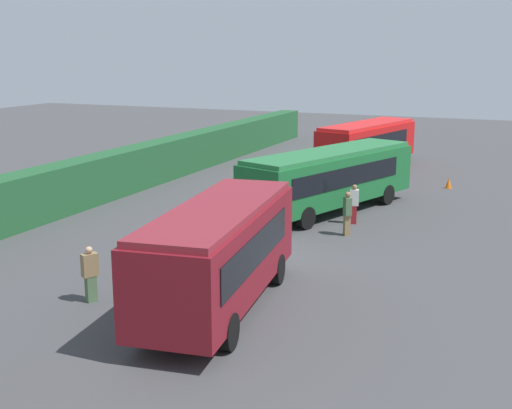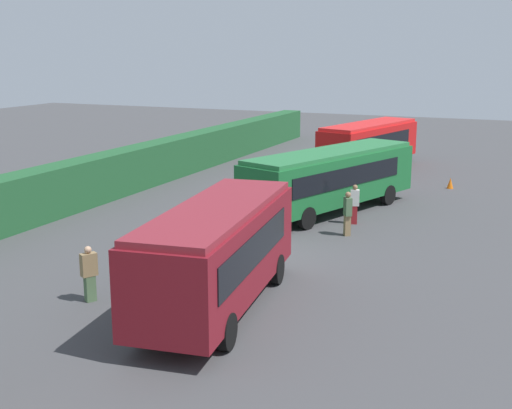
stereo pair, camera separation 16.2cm
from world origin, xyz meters
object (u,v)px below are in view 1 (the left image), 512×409
Objects in this scene: bus_green at (330,176)px; person_center at (347,212)px; person_far at (332,152)px; person_left at (90,273)px; person_right at (354,203)px; traffic_cone at (449,183)px; bus_red at (367,142)px; bus_maroon at (219,250)px.

bus_green is 5.72× the size of person_center.
person_center is 17.08m from person_far.
person_left is 13.44m from person_right.
traffic_cone is at bearing 44.19° from person_center.
person_center is 3.12× the size of traffic_cone.
person_center is at bearing -86.85° from person_left.
person_left is at bearing -149.84° from person_center.
bus_red is 5.16× the size of person_far.
bus_green is 1.15× the size of bus_red.
traffic_cone is (22.25, -7.76, -0.63)m from person_left.
bus_green is at bearing -4.84° from bus_maroon.
traffic_cone is at bearing -34.22° from person_right.
bus_maroon reaches higher than bus_green.
bus_green is (13.19, 0.63, -0.09)m from bus_maroon.
bus_green is 5.91× the size of person_far.
bus_maroon is 21.63m from traffic_cone.
bus_maroon is 4.74× the size of person_center.
person_far is (25.63, 4.26, -0.87)m from bus_maroon.
person_right is (-1.71, -1.65, -0.79)m from bus_green.
person_center is (-3.72, -1.91, -0.74)m from bus_green.
bus_green reaches higher than person_far.
bus_maroon is 0.95× the size of bus_red.
traffic_cone is at bearing -87.61° from person_far.
person_center reaches higher than person_right.
bus_maroon is at bearing -131.20° from person_center.
person_right is (12.50, -4.94, 0.02)m from person_left.
bus_maroon is at bearing 169.74° from traffic_cone.
bus_red is 16.65m from person_center.
person_right is at bearing 163.88° from traffic_cone.
traffic_cone is (8.04, -4.47, -1.43)m from bus_green.
bus_maroon is at bearing -135.83° from person_left.
traffic_cone is (-4.40, -8.10, -0.65)m from person_far.
bus_red is 15.59× the size of traffic_cone.
bus_maroon is at bearing -161.42° from bus_red.
bus_red is 2.39m from person_far.
bus_red reaches higher than traffic_cone.
person_left is (-26.80, 1.92, -0.79)m from bus_red.
bus_maroon reaches higher than person_far.
person_center is 1.03× the size of person_far.
person_center is 1.05× the size of person_right.
person_left is 0.99× the size of person_right.
bus_green is at bearing -159.64° from bus_red.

